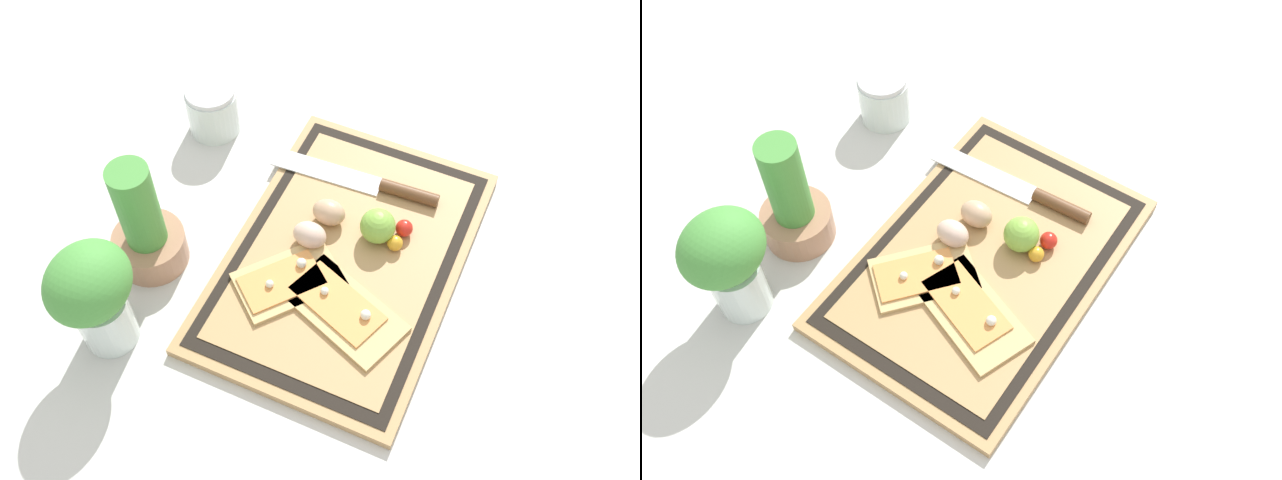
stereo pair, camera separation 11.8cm
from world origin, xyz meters
TOP-DOWN VIEW (x-y plane):
  - ground_plane at (0.00, 0.00)m, footprint 6.00×6.00m
  - cutting_board at (0.00, 0.00)m, footprint 0.52×0.35m
  - pizza_slice_near at (-0.09, -0.03)m, footprint 0.16×0.21m
  - pizza_slice_far at (-0.08, 0.06)m, footprint 0.19×0.18m
  - knife at (0.15, -0.00)m, footprint 0.05×0.29m
  - egg_brown at (0.05, 0.05)m, footprint 0.04×0.05m
  - egg_pink at (0.00, 0.06)m, footprint 0.04×0.05m
  - lime at (0.05, -0.03)m, footprint 0.06×0.06m
  - cherry_tomato_red at (0.08, -0.07)m, footprint 0.03×0.03m
  - cherry_tomato_yellow at (0.05, -0.07)m, footprint 0.03×0.03m
  - herb_pot at (-0.12, 0.28)m, footprint 0.11×0.11m
  - sauce_jar at (0.17, 0.33)m, footprint 0.09×0.09m
  - herb_glass at (-0.26, 0.27)m, footprint 0.13×0.11m

SIDE VIEW (x-z plane):
  - ground_plane at x=0.00m, z-range 0.00..0.00m
  - cutting_board at x=0.00m, z-range 0.00..0.02m
  - pizza_slice_near at x=-0.09m, z-range 0.01..0.04m
  - pizza_slice_far at x=-0.08m, z-range 0.01..0.04m
  - knife at x=0.15m, z-range 0.02..0.04m
  - cherry_tomato_yellow at x=0.05m, z-range 0.02..0.04m
  - cherry_tomato_red at x=0.08m, z-range 0.02..0.05m
  - egg_brown at x=0.05m, z-range 0.02..0.06m
  - egg_pink at x=0.00m, z-range 0.02..0.06m
  - sauce_jar at x=0.17m, z-range -0.01..0.09m
  - lime at x=0.05m, z-range 0.02..0.08m
  - herb_pot at x=-0.12m, z-range -0.03..0.18m
  - herb_glass at x=-0.26m, z-range 0.02..0.22m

